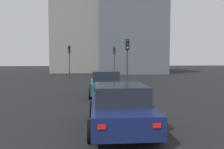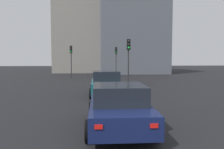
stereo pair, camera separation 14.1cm
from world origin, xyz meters
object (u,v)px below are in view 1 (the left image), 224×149
Objects in this scene: car_navy_second at (120,107)px; traffic_light_far_left at (127,53)px; traffic_light_near_left at (69,55)px; traffic_light_near_right at (114,55)px; car_teal_lead at (105,84)px.

car_navy_second is 11.39m from traffic_light_far_left.
traffic_light_far_left is (10.95, -2.26, 2.18)m from car_navy_second.
car_navy_second is 1.07× the size of traffic_light_near_left.
traffic_light_near_right reaches higher than traffic_light_far_left.
car_navy_second is (-6.65, 0.05, -0.04)m from car_teal_lead.
traffic_light_far_left is at bearing -9.66° from car_navy_second.
car_navy_second is 20.65m from traffic_light_near_left.
traffic_light_far_left is (-11.47, 0.30, -0.01)m from traffic_light_near_right.
traffic_light_far_left is (-9.30, -5.61, -0.02)m from traffic_light_near_left.
car_teal_lead is at bearing -14.01° from traffic_light_near_right.
traffic_light_near_left reaches higher than traffic_light_near_right.
car_teal_lead reaches higher than car_navy_second.
car_navy_second is 1.07× the size of traffic_light_far_left.
car_navy_second is at bearing -14.58° from traffic_light_far_left.
car_teal_lead is 1.02× the size of traffic_light_near_right.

